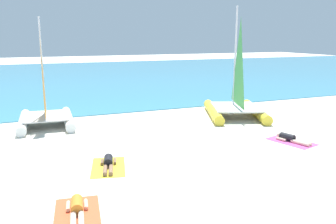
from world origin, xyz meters
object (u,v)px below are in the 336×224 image
(sunbather_middle, at_px, (108,163))
(towel_right, at_px, (291,142))
(sailboat_white, at_px, (45,110))
(sailboat_yellow, at_px, (236,101))
(towel_middle, at_px, (108,167))
(sunbather_right, at_px, (290,138))
(towel_left, at_px, (77,214))
(sunbather_left, at_px, (77,208))

(sunbather_middle, distance_m, towel_right, 7.69)
(sailboat_white, bearing_deg, sailboat_yellow, -7.55)
(towel_right, bearing_deg, sailboat_yellow, 85.37)
(towel_middle, height_order, sunbather_middle, sunbather_middle)
(sailboat_white, distance_m, sunbather_right, 11.42)
(sailboat_yellow, xyz_separation_m, towel_left, (-9.52, -7.74, -0.87))
(towel_right, bearing_deg, sunbather_right, 105.11)
(sailboat_white, relative_size, sunbather_left, 3.34)
(towel_left, bearing_deg, sunbather_right, 17.75)
(sunbather_middle, height_order, sunbather_right, same)
(sailboat_yellow, bearing_deg, sunbather_left, -119.72)
(towel_middle, xyz_separation_m, sunbather_right, (7.69, 0.05, 0.13))
(sailboat_white, relative_size, towel_left, 2.75)
(sailboat_white, height_order, towel_right, sailboat_white)
(towel_right, bearing_deg, sailboat_white, 144.07)
(sailboat_white, bearing_deg, sunbather_middle, -73.41)
(towel_left, relative_size, sunbather_left, 1.21)
(towel_middle, relative_size, sunbather_right, 1.23)
(sailboat_yellow, height_order, towel_middle, sailboat_yellow)
(sunbather_middle, xyz_separation_m, sunbather_right, (7.67, -0.02, 0.00))
(sailboat_yellow, bearing_deg, sunbather_middle, -127.88)
(towel_middle, xyz_separation_m, sunbather_middle, (0.02, 0.06, 0.13))
(sunbather_left, height_order, sunbather_right, same)
(sunbather_left, relative_size, towel_right, 0.82)
(sunbather_left, bearing_deg, sailboat_yellow, 46.68)
(sailboat_white, height_order, sunbather_left, sailboat_white)
(sailboat_white, xyz_separation_m, sunbather_right, (9.26, -6.66, -0.65))
(sailboat_yellow, bearing_deg, towel_left, -119.50)
(sailboat_yellow, xyz_separation_m, sunbather_left, (-9.52, -7.68, -0.74))
(towel_left, distance_m, sunbather_middle, 3.27)
(sailboat_white, bearing_deg, towel_middle, -73.67)
(sunbather_left, bearing_deg, sunbather_right, 25.17)
(sailboat_yellow, bearing_deg, sunbather_right, -73.51)
(sailboat_yellow, relative_size, sailboat_white, 1.12)
(sunbather_left, distance_m, sunbather_right, 9.54)
(sailboat_yellow, bearing_deg, sailboat_white, -169.33)
(towel_middle, bearing_deg, sunbather_middle, 76.24)
(sailboat_yellow, height_order, sunbather_right, sailboat_yellow)
(towel_middle, height_order, towel_right, same)
(towel_middle, bearing_deg, sailboat_white, 103.17)
(sunbather_left, xyz_separation_m, sunbather_middle, (1.43, 2.87, 0.00))
(sailboat_yellow, relative_size, towel_right, 3.09)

